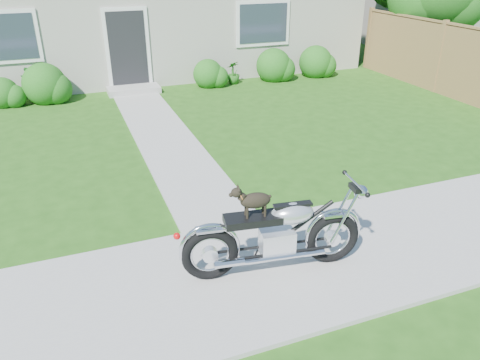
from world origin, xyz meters
name	(u,v)px	position (x,y,z in m)	size (l,w,h in m)	color
ground	(358,247)	(0.00, 0.00, 0.00)	(80.00, 80.00, 0.00)	#235114
sidewalk	(359,246)	(0.00, 0.00, 0.02)	(24.00, 2.20, 0.04)	#9E9B93
walkway	(163,135)	(-1.50, 5.00, 0.01)	(1.20, 8.00, 0.03)	#9E9B93
fence	(440,57)	(6.30, 5.75, 0.94)	(0.12, 6.62, 1.90)	#A47749
shrub_row	(191,73)	(0.11, 8.50, 0.42)	(9.72, 1.09, 1.09)	#226019
potted_plant_left	(37,86)	(-3.93, 8.55, 0.42)	(0.76, 0.66, 0.85)	#175619
potted_plant_right	(233,73)	(1.40, 8.55, 0.33)	(0.36, 0.36, 0.65)	#225E1A
motorcycle_with_dog	(277,233)	(-1.24, -0.09, 0.55)	(2.22, 0.64, 1.15)	black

